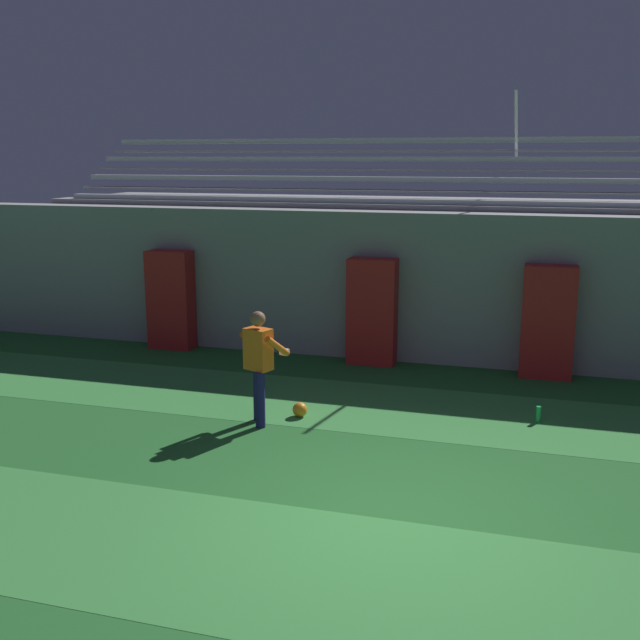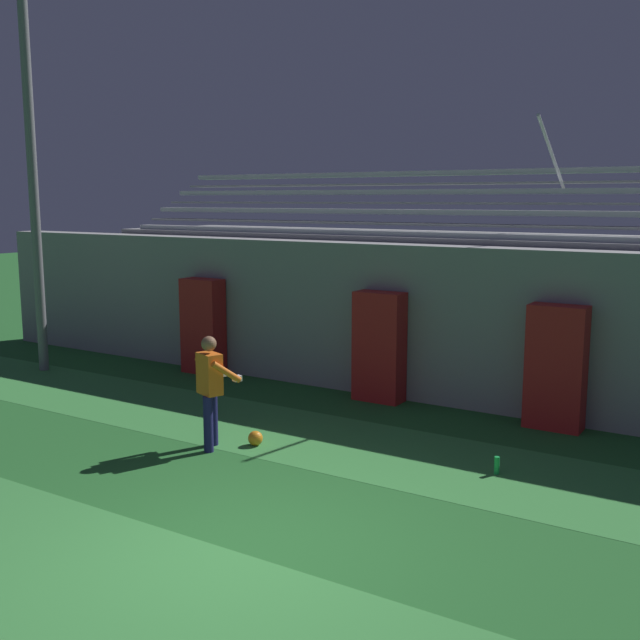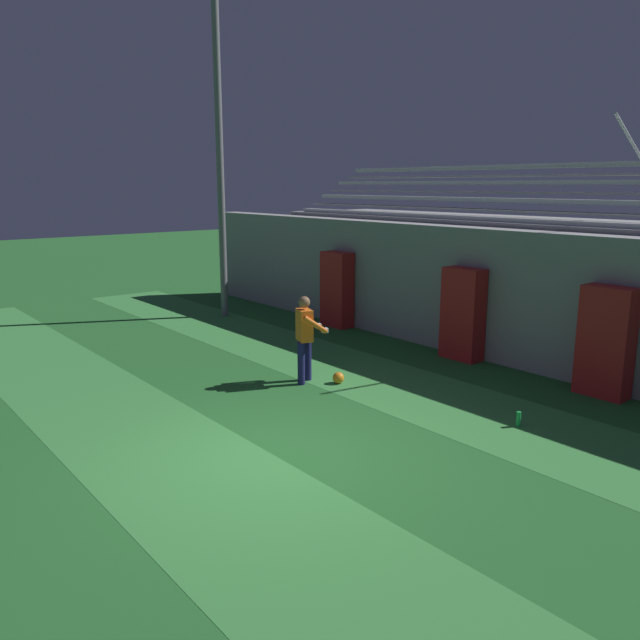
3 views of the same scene
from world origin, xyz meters
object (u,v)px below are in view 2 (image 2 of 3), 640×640
Objects in this scene: padding_pillar_far_left at (203,326)px; floodlight_pole at (27,90)px; padding_pillar_gate_right at (556,367)px; soccer_ball at (255,438)px; padding_pillar_gate_left at (379,347)px; water_bottle at (497,465)px; goalkeeper at (211,385)px.

floodlight_pole is (-3.07, -1.62, 4.79)m from padding_pillar_far_left.
soccer_ball is at bearing -137.57° from padding_pillar_gate_right.
water_bottle is at bearing -38.71° from padding_pillar_gate_left.
padding_pillar_gate_right is 7.26m from padding_pillar_far_left.
padding_pillar_gate_right is 5.38m from goalkeeper.
water_bottle reaches higher than soccer_ball.
padding_pillar_gate_right is at bearing 0.00° from padding_pillar_gate_left.
padding_pillar_gate_right is 1.19× the size of goalkeeper.
goalkeeper is (-0.84, -3.63, -0.04)m from padding_pillar_gate_left.
floodlight_pole is 11.73m from water_bottle.
water_bottle is (3.42, 0.77, 0.01)m from soccer_ball.
floodlight_pole is at bearing -171.08° from padding_pillar_gate_right.
padding_pillar_gate_right and padding_pillar_far_left have the same top height.
padding_pillar_far_left is 1.19× the size of goalkeeper.
floodlight_pole reaches higher than soccer_ball.
goalkeeper is at bearing -47.82° from padding_pillar_far_left.
padding_pillar_gate_right is at bearing 0.00° from padding_pillar_far_left.
floodlight_pole reaches higher than padding_pillar_far_left.
padding_pillar_gate_right reaches higher than soccer_ball.
padding_pillar_far_left is (-4.13, 0.00, 0.00)m from padding_pillar_gate_left.
goalkeeper is at bearing -103.03° from padding_pillar_gate_left.
padding_pillar_far_left is at bearing 180.00° from padding_pillar_gate_right.
water_bottle is (-0.09, -2.44, -0.87)m from padding_pillar_gate_right.
padding_pillar_gate_left is 3.73m from goalkeeper.
padding_pillar_gate_left reaches higher than goalkeeper.
padding_pillar_far_left is at bearing 180.00° from padding_pillar_gate_left.
padding_pillar_gate_right is 8.25× the size of water_bottle.
floodlight_pole is at bearing -152.13° from padding_pillar_far_left.
padding_pillar_gate_left is 4.13m from padding_pillar_far_left.
floodlight_pole is at bearing 162.46° from goalkeeper.
goalkeeper is (3.29, -3.63, -0.04)m from padding_pillar_far_left.
padding_pillar_gate_right is at bearing 42.44° from goalkeeper.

